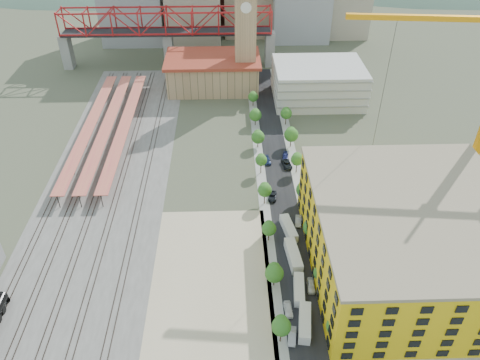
{
  "coord_description": "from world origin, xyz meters",
  "views": [
    {
      "loc": [
        0.42,
        -97.71,
        84.04
      ],
      "look_at": [
        3.54,
        2.95,
        10.0
      ],
      "focal_mm": 35.0,
      "sensor_mm": 36.0,
      "label": 1
    }
  ],
  "objects_px": {
    "site_trailer_b": "(299,290)",
    "site_trailer_c": "(293,256)",
    "construction_building": "(409,238)",
    "site_trailer_a": "(305,323)",
    "site_trailer_d": "(289,228)",
    "car_0": "(288,309)",
    "clock_tower": "(245,19)"
  },
  "relations": [
    {
      "from": "site_trailer_b",
      "to": "site_trailer_c",
      "type": "relative_size",
      "value": 0.85
    },
    {
      "from": "site_trailer_c",
      "to": "site_trailer_b",
      "type": "bearing_deg",
      "value": -95.53
    },
    {
      "from": "construction_building",
      "to": "site_trailer_c",
      "type": "xyz_separation_m",
      "value": [
        -26.0,
        3.02,
        -8.02
      ]
    },
    {
      "from": "site_trailer_a",
      "to": "site_trailer_d",
      "type": "xyz_separation_m",
      "value": [
        0.0,
        29.59,
        -0.03
      ]
    },
    {
      "from": "site_trailer_d",
      "to": "car_0",
      "type": "height_order",
      "value": "site_trailer_d"
    },
    {
      "from": "clock_tower",
      "to": "site_trailer_d",
      "type": "relative_size",
      "value": 5.73
    },
    {
      "from": "site_trailer_d",
      "to": "construction_building",
      "type": "bearing_deg",
      "value": -37.28
    },
    {
      "from": "site_trailer_b",
      "to": "clock_tower",
      "type": "bearing_deg",
      "value": 100.16
    },
    {
      "from": "site_trailer_c",
      "to": "car_0",
      "type": "bearing_deg",
      "value": -106.42
    },
    {
      "from": "clock_tower",
      "to": "site_trailer_c",
      "type": "distance_m",
      "value": 101.07
    },
    {
      "from": "site_trailer_a",
      "to": "car_0",
      "type": "xyz_separation_m",
      "value": [
        -3.0,
        3.96,
        -0.52
      ]
    },
    {
      "from": "site_trailer_b",
      "to": "site_trailer_a",
      "type": "bearing_deg",
      "value": -84.1
    },
    {
      "from": "construction_building",
      "to": "site_trailer_d",
      "type": "height_order",
      "value": "construction_building"
    },
    {
      "from": "site_trailer_d",
      "to": "car_0",
      "type": "bearing_deg",
      "value": -107.3
    },
    {
      "from": "construction_building",
      "to": "site_trailer_c",
      "type": "bearing_deg",
      "value": 173.38
    },
    {
      "from": "construction_building",
      "to": "site_trailer_c",
      "type": "height_order",
      "value": "construction_building"
    },
    {
      "from": "site_trailer_d",
      "to": "clock_tower",
      "type": "bearing_deg",
      "value": 84.63
    },
    {
      "from": "construction_building",
      "to": "site_trailer_d",
      "type": "distance_m",
      "value": 30.22
    },
    {
      "from": "clock_tower",
      "to": "car_0",
      "type": "distance_m",
      "value": 116.1
    },
    {
      "from": "site_trailer_c",
      "to": "site_trailer_d",
      "type": "xyz_separation_m",
      "value": [
        0.0,
        10.03,
        -0.14
      ]
    },
    {
      "from": "construction_building",
      "to": "site_trailer_a",
      "type": "bearing_deg",
      "value": -147.53
    },
    {
      "from": "construction_building",
      "to": "car_0",
      "type": "height_order",
      "value": "construction_building"
    },
    {
      "from": "site_trailer_b",
      "to": "site_trailer_c",
      "type": "distance_m",
      "value": 10.5
    },
    {
      "from": "site_trailer_a",
      "to": "car_0",
      "type": "relative_size",
      "value": 2.1
    },
    {
      "from": "clock_tower",
      "to": "site_trailer_a",
      "type": "bearing_deg",
      "value": -86.07
    },
    {
      "from": "car_0",
      "to": "site_trailer_c",
      "type": "bearing_deg",
      "value": 77.27
    },
    {
      "from": "construction_building",
      "to": "site_trailer_b",
      "type": "relative_size",
      "value": 5.87
    },
    {
      "from": "construction_building",
      "to": "site_trailer_a",
      "type": "relative_size",
      "value": 5.44
    },
    {
      "from": "clock_tower",
      "to": "site_trailer_b",
      "type": "xyz_separation_m",
      "value": [
        8.0,
        -107.47,
        -27.52
      ]
    },
    {
      "from": "construction_building",
      "to": "site_trailer_c",
      "type": "relative_size",
      "value": 5.0
    },
    {
      "from": "construction_building",
      "to": "clock_tower",
      "type": "bearing_deg",
      "value": 108.78
    },
    {
      "from": "site_trailer_b",
      "to": "car_0",
      "type": "height_order",
      "value": "site_trailer_b"
    }
  ]
}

